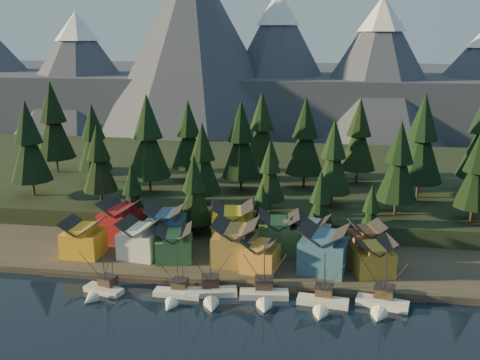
# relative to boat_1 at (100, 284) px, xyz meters

# --- Properties ---
(ground) EXTENTS (500.00, 500.00, 0.00)m
(ground) POSITION_rel_boat_1_xyz_m (24.11, -8.55, -2.19)
(ground) COLOR black
(ground) RESTS_ON ground
(shore_strip) EXTENTS (400.00, 50.00, 1.50)m
(shore_strip) POSITION_rel_boat_1_xyz_m (24.11, 31.45, -1.44)
(shore_strip) COLOR #373328
(shore_strip) RESTS_ON ground
(hillside) EXTENTS (420.00, 100.00, 6.00)m
(hillside) POSITION_rel_boat_1_xyz_m (24.11, 81.45, 0.81)
(hillside) COLOR black
(hillside) RESTS_ON ground
(dock) EXTENTS (80.00, 4.00, 1.00)m
(dock) POSITION_rel_boat_1_xyz_m (24.11, 7.95, -1.69)
(dock) COLOR #4F4438
(dock) RESTS_ON ground
(mountain_ridge) EXTENTS (560.00, 190.00, 90.00)m
(mountain_ridge) POSITION_rel_boat_1_xyz_m (19.92, 205.04, 23.86)
(mountain_ridge) COLOR #4A4E60
(mountain_ridge) RESTS_ON ground
(boat_1) EXTENTS (8.86, 9.43, 10.92)m
(boat_1) POSITION_rel_boat_1_xyz_m (0.00, 0.00, 0.00)
(boat_1) COLOR beige
(boat_1) RESTS_ON ground
(boat_2) EXTENTS (9.87, 10.68, 10.40)m
(boat_2) POSITION_rel_boat_1_xyz_m (15.39, 0.61, -0.31)
(boat_2) COLOR white
(boat_2) RESTS_ON ground
(boat_3) EXTENTS (11.22, 11.79, 11.93)m
(boat_3) POSITION_rel_boat_1_xyz_m (22.23, 1.87, 0.02)
(boat_3) COLOR beige
(boat_3) RESTS_ON ground
(boat_4) EXTENTS (10.26, 10.96, 12.26)m
(boat_4) POSITION_rel_boat_1_xyz_m (32.77, 2.68, 0.20)
(boat_4) COLOR silver
(boat_4) RESTS_ON ground
(boat_5) EXTENTS (10.36, 11.10, 11.53)m
(boat_5) POSITION_rel_boat_1_xyz_m (44.13, 1.53, -0.03)
(boat_5) COLOR white
(boat_5) RESTS_ON ground
(boat_6) EXTENTS (10.58, 11.21, 12.64)m
(boat_6) POSITION_rel_boat_1_xyz_m (55.31, 2.49, 0.30)
(boat_6) COLOR white
(boat_6) RESTS_ON ground
(house_front_0) EXTENTS (8.67, 8.22, 8.45)m
(house_front_0) POSITION_rel_boat_1_xyz_m (-10.17, 15.08, 3.74)
(house_front_0) COLOR gold
(house_front_0) RESTS_ON shore_strip
(house_front_1) EXTENTS (9.21, 8.92, 8.64)m
(house_front_1) POSITION_rel_boat_1_xyz_m (2.82, 16.24, 3.84)
(house_front_1) COLOR silver
(house_front_1) RESTS_ON shore_strip
(house_front_2) EXTENTS (9.27, 9.32, 7.70)m
(house_front_2) POSITION_rel_boat_1_xyz_m (11.05, 15.75, 3.35)
(house_front_2) COLOR #437841
(house_front_2) RESTS_ON shore_strip
(house_front_3) EXTENTS (9.77, 9.33, 9.74)m
(house_front_3) POSITION_rel_boat_1_xyz_m (24.95, 16.07, 4.43)
(house_front_3) COLOR olive
(house_front_3) RESTS_ON shore_strip
(house_front_4) EXTENTS (8.55, 9.01, 7.40)m
(house_front_4) POSITION_rel_boat_1_xyz_m (30.79, 13.23, 3.19)
(house_front_4) COLOR #C58632
(house_front_4) RESTS_ON shore_strip
(house_front_5) EXTENTS (11.24, 10.57, 10.11)m
(house_front_5) POSITION_rel_boat_1_xyz_m (44.13, 14.66, 4.61)
(house_front_5) COLOR #325B76
(house_front_5) RESTS_ON shore_strip
(house_front_6) EXTENTS (9.49, 9.19, 7.85)m
(house_front_6) POSITION_rel_boat_1_xyz_m (54.52, 14.78, 3.43)
(house_front_6) COLOR #A9862B
(house_front_6) RESTS_ON shore_strip
(house_back_0) EXTENTS (9.99, 9.67, 9.87)m
(house_back_0) POSITION_rel_boat_1_xyz_m (-5.23, 25.98, 4.49)
(house_back_0) COLOR maroon
(house_back_0) RESTS_ON shore_strip
(house_back_1) EXTENTS (8.97, 9.08, 9.69)m
(house_back_1) POSITION_rel_boat_1_xyz_m (6.81, 23.88, 4.39)
(house_back_1) COLOR #335779
(house_back_1) RESTS_ON shore_strip
(house_back_2) EXTENTS (11.03, 10.37, 10.35)m
(house_back_2) POSITION_rel_boat_1_xyz_m (22.56, 26.49, 4.74)
(house_back_2) COLOR gold
(house_back_2) RESTS_ON shore_strip
(house_back_3) EXTENTS (9.96, 9.02, 9.48)m
(house_back_3) POSITION_rel_boat_1_xyz_m (33.79, 23.71, 4.29)
(house_back_3) COLOR #47723E
(house_back_3) RESTS_ON shore_strip
(house_back_4) EXTENTS (9.60, 9.37, 8.71)m
(house_back_4) POSITION_rel_boat_1_xyz_m (41.17, 24.69, 3.88)
(house_back_4) COLOR beige
(house_back_4) RESTS_ON shore_strip
(house_back_5) EXTENTS (8.72, 8.79, 8.00)m
(house_back_5) POSITION_rel_boat_1_xyz_m (53.79, 23.89, 3.51)
(house_back_5) COLOR brown
(house_back_5) RESTS_ON shore_strip
(tree_hill_0) EXTENTS (11.70, 11.70, 27.24)m
(tree_hill_0) POSITION_rel_boat_1_xyz_m (-37.89, 43.45, 18.70)
(tree_hill_0) COLOR #332319
(tree_hill_0) RESTS_ON hillside
(tree_hill_1) EXTENTS (10.56, 10.56, 24.59)m
(tree_hill_1) POSITION_rel_boat_1_xyz_m (-25.89, 59.45, 17.25)
(tree_hill_1) COLOR #332319
(tree_hill_1) RESTS_ON hillside
(tree_hill_2) EXTENTS (9.37, 9.37, 21.83)m
(tree_hill_2) POSITION_rel_boat_1_xyz_m (-15.89, 39.45, 15.74)
(tree_hill_2) COLOR #332319
(tree_hill_2) RESTS_ON hillside
(tree_hill_3) EXTENTS (12.31, 12.31, 28.69)m
(tree_hill_3) POSITION_rel_boat_1_xyz_m (-5.89, 51.45, 19.49)
(tree_hill_3) COLOR #332319
(tree_hill_3) RESTS_ON hillside
(tree_hill_4) EXTENTS (10.86, 10.86, 25.30)m
(tree_hill_4) POSITION_rel_boat_1_xyz_m (2.11, 66.45, 17.64)
(tree_hill_4) COLOR #332319
(tree_hill_4) RESTS_ON hillside
(tree_hill_5) EXTENTS (9.74, 9.74, 22.69)m
(tree_hill_5) POSITION_rel_boat_1_xyz_m (12.11, 41.45, 16.21)
(tree_hill_5) COLOR #332319
(tree_hill_5) RESTS_ON hillside
(tree_hill_6) EXTENTS (11.46, 11.46, 26.69)m
(tree_hill_6) POSITION_rel_boat_1_xyz_m (20.11, 56.45, 18.40)
(tree_hill_6) COLOR #332319
(tree_hill_6) RESTS_ON hillside
(tree_hill_7) EXTENTS (8.15, 8.15, 18.98)m
(tree_hill_7) POSITION_rel_boat_1_xyz_m (30.11, 39.45, 14.18)
(tree_hill_7) COLOR #332319
(tree_hill_7) RESTS_ON hillside
(tree_hill_8) EXTENTS (11.73, 11.73, 27.33)m
(tree_hill_8) POSITION_rel_boat_1_xyz_m (38.11, 63.45, 18.75)
(tree_hill_8) COLOR #332319
(tree_hill_8) RESTS_ON hillside
(tree_hill_9) EXTENTS (10.17, 10.17, 23.69)m
(tree_hill_9) POSITION_rel_boat_1_xyz_m (46.11, 46.45, 16.76)
(tree_hill_9) COLOR #332319
(tree_hill_9) RESTS_ON hillside
(tree_hill_10) EXTENTS (11.29, 11.29, 26.30)m
(tree_hill_10) POSITION_rel_boat_1_xyz_m (54.11, 71.45, 18.18)
(tree_hill_10) COLOR #332319
(tree_hill_10) RESTS_ON hillside
(tree_hill_11) EXTENTS (10.51, 10.51, 24.48)m
(tree_hill_11) POSITION_rel_boat_1_xyz_m (62.11, 41.45, 17.19)
(tree_hill_11) COLOR #332319
(tree_hill_11) RESTS_ON hillside
(tree_hill_12) EXTENTS (12.69, 12.69, 29.57)m
(tree_hill_12) POSITION_rel_boat_1_xyz_m (70.11, 57.45, 19.97)
(tree_hill_12) COLOR #332319
(tree_hill_12) RESTS_ON hillside
(tree_hill_13) EXTENTS (9.64, 9.64, 22.45)m
(tree_hill_13) POSITION_rel_boat_1_xyz_m (80.11, 39.45, 16.07)
(tree_hill_13) COLOR #332319
(tree_hill_13) RESTS_ON hillside
(tree_hill_15) EXTENTS (11.85, 11.85, 27.62)m
(tree_hill_15) POSITION_rel_boat_1_xyz_m (24.11, 73.45, 18.90)
(tree_hill_15) COLOR #332319
(tree_hill_15) RESTS_ON hillside
(tree_hill_16) EXTENTS (12.97, 12.97, 30.22)m
(tree_hill_16) POSITION_rel_boat_1_xyz_m (-43.89, 69.45, 20.33)
(tree_hill_16) COLOR #332319
(tree_hill_16) RESTS_ON hillside
(tree_shore_0) EXTENTS (7.73, 7.73, 18.01)m
(tree_shore_0) POSITION_rel_boat_1_xyz_m (-3.89, 31.45, 9.14)
(tree_shore_0) COLOR #332319
(tree_shore_0) RESTS_ON shore_strip
(tree_shore_1) EXTENTS (8.96, 8.96, 20.87)m
(tree_shore_1) POSITION_rel_boat_1_xyz_m (12.11, 31.45, 10.71)
(tree_shore_1) COLOR #332319
(tree_shore_1) RESTS_ON shore_strip
(tree_shore_2) EXTENTS (6.01, 6.01, 13.99)m
(tree_shore_2) POSITION_rel_boat_1_xyz_m (29.11, 31.45, 6.94)
(tree_shore_2) COLOR #332319
(tree_shore_2) RESTS_ON shore_strip
(tree_shore_3) EXTENTS (7.80, 7.80, 18.18)m
(tree_shore_3) POSITION_rel_boat_1_xyz_m (43.11, 31.45, 9.24)
(tree_shore_3) COLOR #332319
(tree_shore_3) RESTS_ON shore_strip
(tree_shore_4) EXTENTS (6.47, 6.47, 15.08)m
(tree_shore_4) POSITION_rel_boat_1_xyz_m (55.11, 31.45, 7.54)
(tree_shore_4) COLOR #332319
(tree_shore_4) RESTS_ON shore_strip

